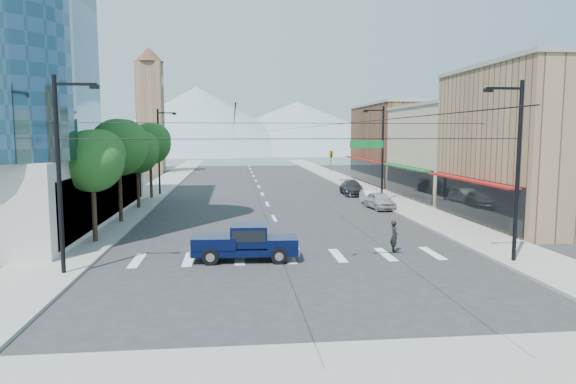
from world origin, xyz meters
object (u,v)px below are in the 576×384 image
parked_car_far (352,188)px  pickup_truck (245,242)px  parked_car_mid (371,197)px  parked_car_near (379,201)px  pedestrian (394,236)px

parked_car_far → pickup_truck: bearing=-111.9°
parked_car_mid → parked_car_near: bearing=-87.4°
pickup_truck → parked_car_far: pickup_truck is taller
parked_car_near → parked_car_mid: 2.65m
pickup_truck → parked_car_mid: 22.83m
pedestrian → parked_car_far: 26.42m
parked_car_near → parked_car_far: bearing=84.2°
pickup_truck → parked_car_mid: bearing=61.1°
pickup_truck → parked_car_far: (11.93, 27.14, -0.22)m
parked_car_mid → parked_car_far: (0.00, 7.68, 0.06)m
pedestrian → parked_car_far: size_ratio=0.34×
parked_car_mid → pedestrian: bearing=-98.9°
pickup_truck → pedestrian: 8.23m
parked_car_mid → parked_car_far: parked_car_far is taller
pedestrian → parked_car_near: 16.27m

